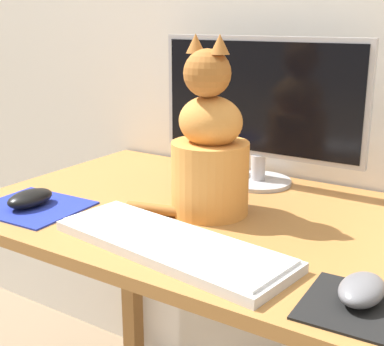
# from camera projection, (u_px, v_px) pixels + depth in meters

# --- Properties ---
(desk) EXTENTS (1.11, 0.67, 0.71)m
(desk) POSITION_uv_depth(u_px,v_px,m) (224.00, 260.00, 1.17)
(desk) COLOR #A87038
(desk) RESTS_ON ground_plane
(monitor) EXTENTS (0.53, 0.17, 0.36)m
(monitor) POSITION_uv_depth(u_px,v_px,m) (260.00, 106.00, 1.30)
(monitor) COLOR #B2B2B7
(monitor) RESTS_ON desk
(keyboard) EXTENTS (0.48, 0.22, 0.02)m
(keyboard) POSITION_uv_depth(u_px,v_px,m) (171.00, 243.00, 0.96)
(keyboard) COLOR silver
(keyboard) RESTS_ON desk
(mousepad_left) EXTENTS (0.22, 0.20, 0.00)m
(mousepad_left) POSITION_uv_depth(u_px,v_px,m) (33.00, 207.00, 1.18)
(mousepad_left) COLOR #1E2D9E
(mousepad_left) RESTS_ON desk
(mousepad_right) EXTENTS (0.19, 0.17, 0.00)m
(mousepad_right) POSITION_uv_depth(u_px,v_px,m) (367.00, 310.00, 0.76)
(mousepad_right) COLOR black
(mousepad_right) RESTS_ON desk
(computer_mouse_left) EXTENTS (0.07, 0.11, 0.04)m
(computer_mouse_left) POSITION_uv_depth(u_px,v_px,m) (30.00, 198.00, 1.17)
(computer_mouse_left) COLOR black
(computer_mouse_left) RESTS_ON mousepad_left
(computer_mouse_right) EXTENTS (0.06, 0.10, 0.04)m
(computer_mouse_right) POSITION_uv_depth(u_px,v_px,m) (362.00, 290.00, 0.78)
(computer_mouse_right) COLOR slate
(computer_mouse_right) RESTS_ON mousepad_right
(cat) EXTENTS (0.24, 0.19, 0.37)m
(cat) POSITION_uv_depth(u_px,v_px,m) (209.00, 150.00, 1.11)
(cat) COLOR #D6893D
(cat) RESTS_ON desk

